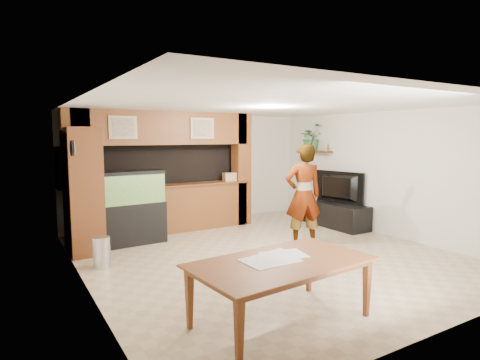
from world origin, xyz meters
TOP-DOWN VIEW (x-y plane):
  - floor at (0.00, 0.00)m, footprint 6.50×6.50m
  - ceiling at (0.00, 0.00)m, footprint 6.50×6.50m
  - wall_back at (0.00, 3.25)m, footprint 6.00×0.00m
  - wall_left at (-3.00, 0.00)m, footprint 0.00×6.50m
  - wall_right at (3.00, 0.00)m, footprint 0.00×6.50m
  - partition at (-0.95, 2.64)m, footprint 4.20×0.99m
  - wall_clock at (-2.97, 1.00)m, footprint 0.05×0.25m
  - wall_shelf at (2.85, 1.95)m, footprint 0.25×0.90m
  - pantry_cabinet at (-2.70, 1.85)m, footprint 0.56×0.92m
  - trash_can at (-2.63, 0.80)m, footprint 0.27×0.27m
  - aquarium at (-1.83, 1.95)m, footprint 1.29×0.48m
  - tv_stand at (2.65, 1.04)m, footprint 0.60×1.65m
  - television at (2.65, 1.04)m, footprint 0.41×1.27m
  - photo_frame at (2.85, 1.67)m, footprint 0.04×0.15m
  - potted_plant at (2.82, 2.14)m, footprint 0.61×0.53m
  - person at (0.93, 0.15)m, footprint 0.82×0.66m
  - microphone at (0.98, -0.01)m, footprint 0.04×0.10m
  - dining_table at (-1.31, -2.23)m, footprint 2.11×1.30m
  - newspaper_a at (-1.42, -2.12)m, footprint 0.61×0.45m
  - newspaper_b at (-1.25, -2.02)m, footprint 0.58×0.47m
  - newspaper_c at (-1.16, -2.03)m, footprint 0.56×0.46m
  - counter_box at (0.63, 2.45)m, footprint 0.30×0.22m

SIDE VIEW (x-z plane):
  - floor at x=0.00m, z-range 0.00..0.00m
  - trash_can at x=-2.63m, z-range 0.00..0.50m
  - tv_stand at x=2.65m, z-range 0.00..0.55m
  - dining_table at x=-1.31m, z-range 0.00..0.71m
  - aquarium at x=-1.83m, z-range -0.02..1.41m
  - newspaper_b at x=-1.25m, z-range 0.71..0.72m
  - newspaper_c at x=-1.16m, z-range 0.71..0.72m
  - newspaper_a at x=-1.42m, z-range 0.71..0.72m
  - television at x=2.65m, z-range 0.55..1.27m
  - person at x=0.93m, z-range 0.00..1.95m
  - pantry_cabinet at x=-2.70m, z-range 0.00..2.24m
  - counter_box at x=0.63m, z-range 1.04..1.23m
  - wall_back at x=0.00m, z-range -1.70..4.30m
  - wall_left at x=-3.00m, z-range -1.95..4.55m
  - wall_right at x=3.00m, z-range -1.95..4.55m
  - partition at x=-0.95m, z-range 0.01..2.61m
  - wall_shelf at x=2.85m, z-range 1.68..1.72m
  - photo_frame at x=2.85m, z-range 1.72..1.92m
  - wall_clock at x=-2.97m, z-range 1.77..2.02m
  - microphone at x=0.98m, z-range 1.91..2.07m
  - potted_plant at x=2.82m, z-range 1.72..2.38m
  - ceiling at x=0.00m, z-range 2.60..2.60m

